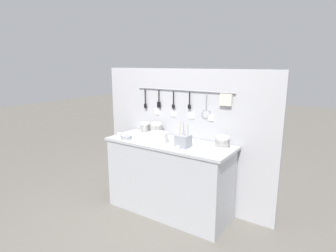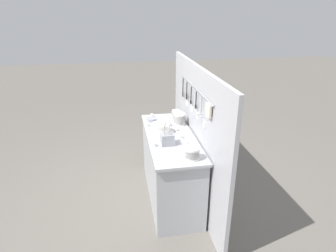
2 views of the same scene
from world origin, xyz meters
name	(u,v)px [view 2 (image 2 of 2)]	position (x,y,z in m)	size (l,w,h in m)	color
ground_plane	(170,195)	(0.00, 0.00, 0.00)	(20.00, 20.00, 0.00)	#666059
counter	(170,166)	(0.00, 0.00, 0.43)	(1.47, 0.55, 0.85)	#ADAFB5
back_wall	(196,135)	(0.00, 0.31, 0.83)	(2.27, 0.11, 1.65)	#B2B2B7
bowl_stack_tall_left	(176,115)	(-0.47, 0.16, 0.92)	(0.12, 0.12, 0.14)	white
bowl_stack_nested_right	(180,119)	(-0.30, 0.18, 0.93)	(0.14, 0.14, 0.15)	white
bowl_stack_wide_centre	(192,153)	(0.59, 0.11, 0.91)	(0.15, 0.15, 0.13)	white
plate_stack	(161,128)	(-0.09, -0.10, 0.91)	(0.22, 0.22, 0.12)	white
steel_mixing_bowl	(152,120)	(-0.49, -0.16, 0.87)	(0.13, 0.13, 0.04)	#93969E
cutlery_caddy	(167,139)	(0.23, -0.08, 0.92)	(0.14, 0.14, 0.27)	#93969E
cup_front_right	(181,137)	(0.11, 0.11, 0.87)	(0.04, 0.04, 0.05)	white
cup_back_right	(187,143)	(0.29, 0.13, 0.87)	(0.04, 0.04, 0.05)	white
cup_mid_row	(147,124)	(-0.32, -0.23, 0.87)	(0.04, 0.04, 0.05)	white
cup_by_caddy	(169,124)	(-0.29, 0.04, 0.87)	(0.04, 0.04, 0.05)	white
cup_centre	(155,123)	(-0.34, -0.13, 0.87)	(0.04, 0.04, 0.05)	white
cup_beside_plates	(176,129)	(-0.11, 0.09, 0.87)	(0.04, 0.04, 0.05)	white
cup_edge_near	(152,116)	(-0.63, -0.14, 0.87)	(0.04, 0.04, 0.05)	white
cup_back_left	(154,144)	(0.25, -0.22, 0.87)	(0.04, 0.04, 0.05)	white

